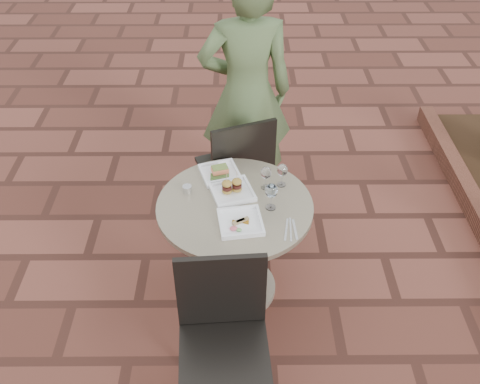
{
  "coord_description": "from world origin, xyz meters",
  "views": [
    {
      "loc": [
        -0.19,
        -2.61,
        2.71
      ],
      "look_at": [
        -0.18,
        -0.29,
        0.82
      ],
      "focal_mm": 40.0,
      "sensor_mm": 36.0,
      "label": 1
    }
  ],
  "objects_px": {
    "chair_far": "(238,165)",
    "diner": "(246,94)",
    "plate_salmon": "(220,173)",
    "plate_sliders": "(232,189)",
    "cafe_table": "(235,235)",
    "chair_near": "(223,327)",
    "plate_tuna": "(240,222)"
  },
  "relations": [
    {
      "from": "chair_far",
      "to": "diner",
      "type": "relative_size",
      "value": 0.52
    },
    {
      "from": "cafe_table",
      "to": "chair_far",
      "type": "height_order",
      "value": "chair_far"
    },
    {
      "from": "chair_far",
      "to": "chair_near",
      "type": "distance_m",
      "value": 1.34
    },
    {
      "from": "chair_near",
      "to": "plate_salmon",
      "type": "bearing_deg",
      "value": 88.13
    },
    {
      "from": "plate_salmon",
      "to": "chair_near",
      "type": "bearing_deg",
      "value": -88.12
    },
    {
      "from": "diner",
      "to": "plate_tuna",
      "type": "height_order",
      "value": "diner"
    },
    {
      "from": "cafe_table",
      "to": "plate_sliders",
      "type": "bearing_deg",
      "value": 99.44
    },
    {
      "from": "chair_near",
      "to": "plate_salmon",
      "type": "distance_m",
      "value": 1.01
    },
    {
      "from": "plate_tuna",
      "to": "plate_sliders",
      "type": "bearing_deg",
      "value": 100.15
    },
    {
      "from": "cafe_table",
      "to": "chair_far",
      "type": "xyz_separation_m",
      "value": [
        0.02,
        0.62,
        0.07
      ]
    },
    {
      "from": "cafe_table",
      "to": "diner",
      "type": "relative_size",
      "value": 0.5
    },
    {
      "from": "plate_tuna",
      "to": "chair_far",
      "type": "bearing_deg",
      "value": 90.64
    },
    {
      "from": "cafe_table",
      "to": "plate_sliders",
      "type": "xyz_separation_m",
      "value": [
        -0.02,
        0.1,
        0.27
      ]
    },
    {
      "from": "plate_salmon",
      "to": "plate_sliders",
      "type": "xyz_separation_m",
      "value": [
        0.07,
        -0.18,
        0.01
      ]
    },
    {
      "from": "plate_sliders",
      "to": "plate_tuna",
      "type": "relative_size",
      "value": 1.1
    },
    {
      "from": "diner",
      "to": "plate_sliders",
      "type": "distance_m",
      "value": 0.89
    },
    {
      "from": "cafe_table",
      "to": "chair_far",
      "type": "relative_size",
      "value": 0.97
    },
    {
      "from": "plate_salmon",
      "to": "plate_tuna",
      "type": "relative_size",
      "value": 1.05
    },
    {
      "from": "plate_salmon",
      "to": "plate_sliders",
      "type": "bearing_deg",
      "value": -67.35
    },
    {
      "from": "chair_near",
      "to": "plate_salmon",
      "type": "relative_size",
      "value": 3.33
    },
    {
      "from": "cafe_table",
      "to": "chair_near",
      "type": "height_order",
      "value": "chair_near"
    },
    {
      "from": "chair_near",
      "to": "plate_salmon",
      "type": "xyz_separation_m",
      "value": [
        -0.03,
        0.99,
        0.2
      ]
    },
    {
      "from": "cafe_table",
      "to": "chair_near",
      "type": "xyz_separation_m",
      "value": [
        -0.06,
        -0.72,
        0.07
      ]
    },
    {
      "from": "cafe_table",
      "to": "chair_near",
      "type": "distance_m",
      "value": 0.72
    },
    {
      "from": "plate_salmon",
      "to": "plate_sliders",
      "type": "relative_size",
      "value": 0.95
    },
    {
      "from": "plate_sliders",
      "to": "plate_tuna",
      "type": "distance_m",
      "value": 0.27
    },
    {
      "from": "chair_far",
      "to": "plate_salmon",
      "type": "relative_size",
      "value": 3.33
    },
    {
      "from": "cafe_table",
      "to": "chair_far",
      "type": "bearing_deg",
      "value": 87.95
    },
    {
      "from": "chair_far",
      "to": "plate_salmon",
      "type": "bearing_deg",
      "value": 51.24
    },
    {
      "from": "diner",
      "to": "plate_tuna",
      "type": "distance_m",
      "value": 1.15
    },
    {
      "from": "chair_near",
      "to": "plate_salmon",
      "type": "height_order",
      "value": "chair_near"
    },
    {
      "from": "cafe_table",
      "to": "plate_salmon",
      "type": "bearing_deg",
      "value": 108.15
    }
  ]
}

